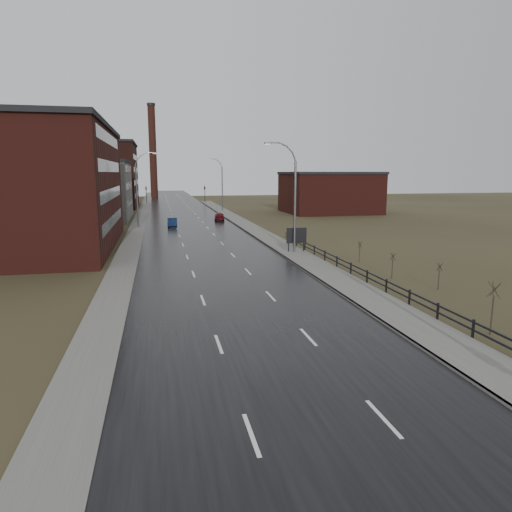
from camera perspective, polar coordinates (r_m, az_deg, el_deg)
name	(u,v)px	position (r m, az deg, el deg)	size (l,w,h in m)	color
road	(192,228)	(69.74, -7.96, 3.45)	(14.00, 300.00, 0.06)	black
sidewalk_right	(295,254)	(46.84, 4.91, 0.22)	(3.20, 180.00, 0.18)	#595651
curb_right	(281,255)	(46.42, 3.12, 0.15)	(0.16, 180.00, 0.18)	slate
sidewalk_left	(137,229)	(69.64, -14.71, 3.22)	(2.40, 260.00, 0.12)	#595651
warehouse_near	(5,187)	(56.43, -28.88, 7.52)	(22.44, 28.56, 13.50)	#471914
warehouse_mid	(83,190)	(88.10, -20.80, 7.72)	(16.32, 20.40, 10.50)	slate
warehouse_far	(80,175)	(118.46, -21.15, 9.42)	(26.52, 24.48, 15.50)	#331611
building_right	(329,192)	(97.74, 9.14, 7.86)	(18.36, 16.32, 8.50)	#471914
smokestack	(153,151)	(159.24, -12.78, 12.71)	(2.70, 2.70, 30.70)	#331611
streetlight_right_mid	(292,197)	(47.10, 4.55, 7.32)	(3.36, 0.28, 11.35)	slate
streetlight_left	(139,189)	(71.17, -14.45, 8.05)	(3.36, 0.28, 11.35)	slate
streetlight_right_far	(221,184)	(100.01, -4.42, 8.92)	(3.36, 0.28, 11.35)	slate
guardrail	(391,287)	(32.25, 16.55, -3.71)	(0.10, 53.05, 1.10)	black
shrub_c	(493,307)	(26.65, 27.48, -5.64)	(0.66, 0.70, 2.83)	#382D23
shrub_d	(439,275)	(35.19, 21.91, -2.28)	(0.48, 0.51, 2.01)	#382D23
shrub_e	(392,265)	(37.75, 16.69, -1.07)	(0.50, 0.53, 2.10)	#382D23
shrub_f	(360,251)	(43.79, 12.83, 0.58)	(0.48, 0.51, 2.01)	#382D23
billboard	(296,236)	(47.91, 5.08, 2.49)	(2.17, 0.17, 2.66)	black
traffic_light_left	(146,187)	(129.16, -13.59, 8.44)	(0.58, 2.73, 5.30)	black
traffic_light_right	(205,186)	(129.77, -6.44, 8.67)	(0.58, 2.73, 5.30)	black
car_near	(172,223)	(71.88, -10.41, 4.11)	(1.45, 4.15, 1.37)	#0C1A3E
car_far	(219,217)	(80.46, -4.60, 4.93)	(1.72, 4.28, 1.46)	#530D12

